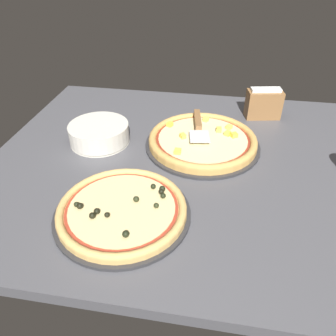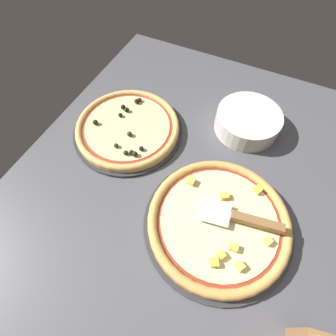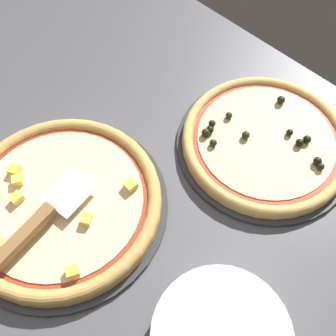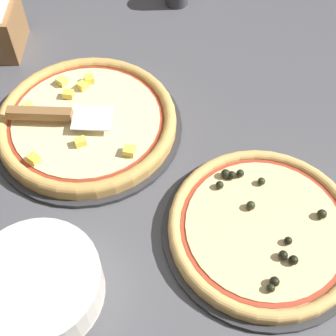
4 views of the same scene
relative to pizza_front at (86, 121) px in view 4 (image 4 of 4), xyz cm
name	(u,v)px [view 4 (image 4 of 4)]	position (x,y,z in cm)	size (l,w,h in cm)	color
ground_plane	(136,124)	(-4.85, 9.44, -4.41)	(151.84, 111.24, 3.60)	#4C4C51
pizza_pan_front	(88,127)	(0.00, 0.02, -2.11)	(40.86, 40.86, 1.00)	#2D2D30
pizza_front	(86,121)	(0.00, 0.00, 0.00)	(38.41, 38.41, 3.92)	tan
pizza_pan_back	(262,232)	(18.50, 39.10, -2.11)	(37.13, 37.13, 1.00)	#2D2D30
pizza_back	(264,227)	(18.49, 39.10, -0.34)	(34.90, 34.90, 3.68)	#DBAD60
serving_spatula	(49,114)	(2.42, -6.78, 3.15)	(7.96, 22.23, 2.00)	silver
plate_stack	(38,285)	(37.22, 3.19, 0.89)	(21.49, 21.49, 7.00)	silver
napkin_holder	(5,28)	(-22.46, -26.98, 3.36)	(14.83, 9.25, 12.54)	olive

